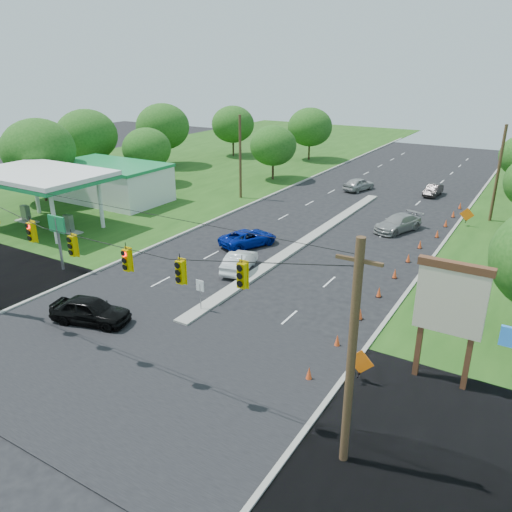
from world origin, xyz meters
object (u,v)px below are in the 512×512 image
Objects in this scene: white_sedan at (239,261)px; pylon_sign at (458,306)px; gas_station at (101,181)px; blue_pickup at (248,238)px; black_sedan at (90,310)px.

pylon_sign is at bearing 145.01° from white_sedan.
gas_station is at bearing -32.05° from white_sedan.
white_sedan is at bearing 137.78° from blue_pickup.
black_sedan is 11.45m from white_sedan.
pylon_sign is 1.31× the size of black_sedan.
white_sedan reaches higher than blue_pickup.
white_sedan is (-15.75, 6.37, -3.30)m from pylon_sign.
gas_station is 4.22× the size of black_sedan.
blue_pickup is at bearing -78.16° from white_sedan.
white_sedan is at bearing -19.07° from gas_station.
gas_station is 4.00× the size of blue_pickup.
pylon_sign is 1.24× the size of blue_pickup.
white_sedan is (22.20, -7.68, -1.87)m from gas_station.
gas_station reaches higher than white_sedan.
pylon_sign is 21.38m from blue_pickup.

